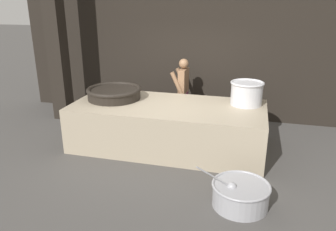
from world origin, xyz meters
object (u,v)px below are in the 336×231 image
at_px(giant_wok_near, 114,93).
at_px(cook, 183,90).
at_px(stock_pot, 247,93).
at_px(prep_bowl_vegetables, 240,194).

bearing_deg(giant_wok_near, cook, 44.49).
xyz_separation_m(stock_pot, cook, (-1.55, 0.96, -0.29)).
bearing_deg(giant_wok_near, stock_pot, 5.92).
height_order(giant_wok_near, prep_bowl_vegetables, giant_wok_near).
relative_size(stock_pot, cook, 0.41).
relative_size(giant_wok_near, prep_bowl_vegetables, 1.08).
bearing_deg(prep_bowl_vegetables, cook, 116.65).
height_order(stock_pot, prep_bowl_vegetables, stock_pot).
distance_m(stock_pot, prep_bowl_vegetables, 2.45).
xyz_separation_m(giant_wok_near, prep_bowl_vegetables, (2.88, -1.95, -0.87)).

